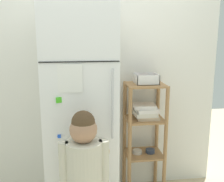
# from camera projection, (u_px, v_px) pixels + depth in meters

# --- Properties ---
(kitchen_wall_back) EXTENTS (2.55, 0.03, 2.35)m
(kitchen_wall_back) POSITION_uv_depth(u_px,v_px,m) (92.00, 77.00, 2.66)
(kitchen_wall_back) COLOR silver
(kitchen_wall_back) RESTS_ON ground
(refrigerator) EXTENTS (0.59, 0.70, 1.85)m
(refrigerator) POSITION_uv_depth(u_px,v_px,m) (81.00, 113.00, 2.34)
(refrigerator) COLOR white
(refrigerator) RESTS_ON ground
(child_standing) EXTENTS (0.35, 0.26, 1.09)m
(child_standing) POSITION_uv_depth(u_px,v_px,m) (84.00, 169.00, 1.90)
(child_standing) COLOR #505A47
(child_standing) RESTS_ON ground
(pantry_shelf_unit) EXTENTS (0.38, 0.32, 1.14)m
(pantry_shelf_unit) POSITION_uv_depth(u_px,v_px,m) (145.00, 125.00, 2.63)
(pantry_shelf_unit) COLOR #9E7247
(pantry_shelf_unit) RESTS_ON ground
(fruit_bin) EXTENTS (0.21, 0.19, 0.09)m
(fruit_bin) POSITION_uv_depth(u_px,v_px,m) (146.00, 80.00, 2.54)
(fruit_bin) COLOR white
(fruit_bin) RESTS_ON pantry_shelf_unit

